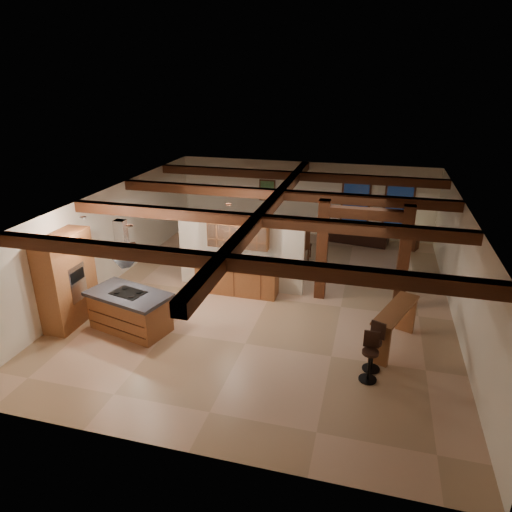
{
  "coord_description": "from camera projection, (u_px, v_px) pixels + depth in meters",
  "views": [
    {
      "loc": [
        2.67,
        -11.51,
        6.07
      ],
      "look_at": [
        -0.52,
        0.5,
        1.07
      ],
      "focal_mm": 32.0,
      "sensor_mm": 36.0,
      "label": 1
    }
  ],
  "objects": [
    {
      "name": "ground",
      "position": [
        269.0,
        298.0,
        13.22
      ],
      "size": [
        12.0,
        12.0,
        0.0
      ],
      "primitive_type": "plane",
      "color": "tan",
      "rests_on": "ground"
    },
    {
      "name": "room_walls",
      "position": [
        270.0,
        241.0,
        12.56
      ],
      "size": [
        12.0,
        12.0,
        12.0
      ],
      "color": "silver",
      "rests_on": "ground"
    },
    {
      "name": "pantry_cabinet",
      "position": [
        67.0,
        280.0,
        11.55
      ],
      "size": [
        0.67,
        1.6,
        2.4
      ],
      "color": "brown",
      "rests_on": "ground"
    },
    {
      "name": "dining_table",
      "position": [
        279.0,
        256.0,
        15.5
      ],
      "size": [
        1.89,
        1.51,
        0.58
      ],
      "primitive_type": "imported",
      "rotation": [
        0.0,
        0.0,
        -0.41
      ],
      "color": "#3C1B0F",
      "rests_on": "ground"
    },
    {
      "name": "bar_counter",
      "position": [
        395.0,
        321.0,
        10.65
      ],
      "size": [
        1.14,
        1.98,
        1.02
      ],
      "color": "brown",
      "rests_on": "ground"
    },
    {
      "name": "sofa",
      "position": [
        358.0,
        234.0,
        17.5
      ],
      "size": [
        2.37,
        1.22,
        0.66
      ],
      "primitive_type": "imported",
      "rotation": [
        0.0,
        0.0,
        2.99
      ],
      "color": "black",
      "rests_on": "ground"
    },
    {
      "name": "framed_art",
      "position": [
        267.0,
        190.0,
        18.27
      ],
      "size": [
        0.65,
        0.05,
        0.85
      ],
      "color": "#3F1B0F",
      "rests_on": "room_walls"
    },
    {
      "name": "range_hood",
      "position": [
        125.0,
        265.0,
        10.98
      ],
      "size": [
        1.1,
        1.1,
        1.4
      ],
      "color": "silver",
      "rests_on": "room_walls"
    },
    {
      "name": "bar_stool_a",
      "position": [
        370.0,
        357.0,
        9.53
      ],
      "size": [
        0.38,
        0.38,
        1.1
      ],
      "color": "black",
      "rests_on": "ground"
    },
    {
      "name": "timber_posts",
      "position": [
        363.0,
        243.0,
        12.42
      ],
      "size": [
        2.5,
        0.3,
        2.9
      ],
      "color": "#3F1B0F",
      "rests_on": "ground"
    },
    {
      "name": "ceiling_beams",
      "position": [
        270.0,
        206.0,
        12.19
      ],
      "size": [
        10.0,
        12.0,
        0.28
      ],
      "color": "#3F1B0F",
      "rests_on": "room_walls"
    },
    {
      "name": "kitchen_island",
      "position": [
        130.0,
        311.0,
        11.45
      ],
      "size": [
        2.28,
        1.59,
        1.03
      ],
      "color": "brown",
      "rests_on": "ground"
    },
    {
      "name": "dining_chairs",
      "position": [
        279.0,
        246.0,
        15.38
      ],
      "size": [
        1.99,
        1.99,
        1.25
      ],
      "color": "#3F1B0F",
      "rests_on": "ground"
    },
    {
      "name": "table_lamp",
      "position": [
        413.0,
        229.0,
        16.63
      ],
      "size": [
        0.26,
        0.26,
        0.31
      ],
      "color": "black",
      "rests_on": "side_table"
    },
    {
      "name": "partition_wall",
      "position": [
        240.0,
        254.0,
        13.5
      ],
      "size": [
        3.8,
        0.18,
        2.2
      ],
      "primitive_type": "cube",
      "color": "silver",
      "rests_on": "ground"
    },
    {
      "name": "back_windows",
      "position": [
        377.0,
        202.0,
        17.32
      ],
      "size": [
        2.7,
        0.07,
        1.7
      ],
      "color": "#3F1B0F",
      "rests_on": "room_walls"
    },
    {
      "name": "upper_display_cabinet",
      "position": [
        238.0,
        232.0,
        13.05
      ],
      "size": [
        1.8,
        0.36,
        0.95
      ],
      "color": "brown",
      "rests_on": "partition_wall"
    },
    {
      "name": "back_counter",
      "position": [
        237.0,
        278.0,
        13.38
      ],
      "size": [
        2.5,
        0.66,
        0.94
      ],
      "color": "brown",
      "rests_on": "ground"
    },
    {
      "name": "bar_stool_b",
      "position": [
        374.0,
        347.0,
        9.87
      ],
      "size": [
        0.42,
        0.43,
        1.11
      ],
      "color": "black",
      "rests_on": "ground"
    },
    {
      "name": "side_table",
      "position": [
        411.0,
        242.0,
        16.82
      ],
      "size": [
        0.61,
        0.61,
        0.58
      ],
      "primitive_type": "cube",
      "rotation": [
        0.0,
        0.0,
        -0.4
      ],
      "color": "#3F1B0F",
      "rests_on": "ground"
    },
    {
      "name": "recessed_cans",
      "position": [
        150.0,
        215.0,
        11.02
      ],
      "size": [
        3.16,
        2.46,
        0.03
      ],
      "color": "silver",
      "rests_on": "room_walls"
    },
    {
      "name": "microwave",
      "position": [
        267.0,
        263.0,
        12.95
      ],
      "size": [
        0.41,
        0.29,
        0.22
      ],
      "primitive_type": "imported",
      "rotation": [
        0.0,
        0.0,
        3.18
      ],
      "color": "#ADADB1",
      "rests_on": "back_counter"
    }
  ]
}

